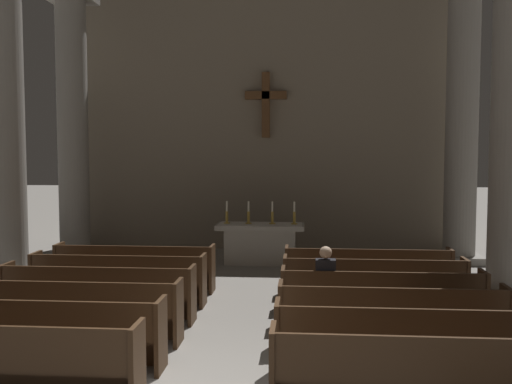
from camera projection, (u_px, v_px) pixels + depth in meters
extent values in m
cube|color=#422B19|center=(1.00, 365.00, 6.56)|extent=(3.11, 0.40, 0.05)
cube|color=#422B19|center=(9.00, 378.00, 6.75)|extent=(3.11, 0.04, 0.40)
cube|color=#422B19|center=(137.00, 366.00, 6.40)|extent=(0.06, 0.50, 0.95)
cube|color=#422B19|center=(42.00, 335.00, 7.61)|extent=(3.11, 0.40, 0.05)
cube|color=#422B19|center=(34.00, 320.00, 7.36)|extent=(3.11, 0.05, 0.50)
cube|color=#422B19|center=(49.00, 348.00, 7.80)|extent=(3.11, 0.04, 0.40)
cube|color=#422B19|center=(161.00, 335.00, 7.45)|extent=(0.06, 0.50, 0.95)
cube|color=#422B19|center=(74.00, 313.00, 8.66)|extent=(3.11, 0.40, 0.05)
cube|color=#422B19|center=(68.00, 299.00, 8.41)|extent=(3.11, 0.05, 0.50)
cube|color=#422B19|center=(79.00, 324.00, 8.85)|extent=(3.11, 0.04, 0.40)
cube|color=#422B19|center=(178.00, 312.00, 8.50)|extent=(0.06, 0.50, 0.95)
cube|color=#422B19|center=(99.00, 295.00, 9.71)|extent=(3.11, 0.40, 0.05)
cube|color=#422B19|center=(94.00, 282.00, 9.46)|extent=(3.11, 0.05, 0.50)
cube|color=#422B19|center=(103.00, 306.00, 9.90)|extent=(3.11, 0.04, 0.40)
cube|color=#422B19|center=(192.00, 295.00, 9.55)|extent=(0.06, 0.50, 0.95)
cube|color=#422B19|center=(7.00, 291.00, 9.81)|extent=(0.06, 0.50, 0.95)
cube|color=#422B19|center=(119.00, 281.00, 10.76)|extent=(3.11, 0.40, 0.05)
cube|color=#422B19|center=(115.00, 269.00, 10.51)|extent=(3.11, 0.05, 0.50)
cube|color=#422B19|center=(122.00, 291.00, 10.95)|extent=(3.11, 0.04, 0.40)
cube|color=#422B19|center=(203.00, 280.00, 10.60)|extent=(0.06, 0.50, 0.95)
cube|color=#422B19|center=(36.00, 277.00, 10.86)|extent=(0.06, 0.50, 0.95)
cube|color=#422B19|center=(135.00, 270.00, 11.81)|extent=(3.11, 0.40, 0.05)
cube|color=#422B19|center=(132.00, 258.00, 11.56)|extent=(3.11, 0.05, 0.50)
cube|color=#422B19|center=(138.00, 279.00, 12.00)|extent=(3.11, 0.04, 0.40)
cube|color=#422B19|center=(212.00, 269.00, 11.66)|extent=(0.06, 0.50, 0.95)
cube|color=#422B19|center=(59.00, 266.00, 11.91)|extent=(0.06, 0.50, 0.95)
cube|color=#422B19|center=(421.00, 378.00, 6.18)|extent=(3.11, 0.40, 0.05)
cube|color=#422B19|center=(426.00, 361.00, 5.93)|extent=(3.11, 0.05, 0.50)
cube|color=#422B19|center=(273.00, 370.00, 6.28)|extent=(0.06, 0.50, 0.95)
cube|color=#422B19|center=(404.00, 345.00, 7.23)|extent=(3.11, 0.40, 0.05)
cube|color=#422B19|center=(408.00, 329.00, 6.98)|extent=(3.11, 0.05, 0.50)
cube|color=#422B19|center=(401.00, 358.00, 7.42)|extent=(3.11, 0.04, 0.40)
cube|color=#422B19|center=(277.00, 338.00, 7.33)|extent=(0.06, 0.50, 0.95)
cube|color=#422B19|center=(391.00, 320.00, 8.28)|extent=(3.11, 0.40, 0.05)
cube|color=#422B19|center=(394.00, 306.00, 8.04)|extent=(3.11, 0.05, 0.50)
cube|color=#422B19|center=(389.00, 332.00, 8.47)|extent=(3.11, 0.04, 0.40)
cube|color=#422B19|center=(280.00, 315.00, 8.38)|extent=(0.06, 0.50, 0.95)
cube|color=#422B19|center=(506.00, 320.00, 8.13)|extent=(0.06, 0.50, 0.95)
cube|color=#422B19|center=(381.00, 301.00, 9.33)|extent=(3.11, 0.40, 0.05)
cube|color=#422B19|center=(384.00, 288.00, 9.09)|extent=(3.11, 0.05, 0.50)
cube|color=#422B19|center=(380.00, 312.00, 9.52)|extent=(3.11, 0.04, 0.40)
cube|color=#422B19|center=(283.00, 297.00, 9.43)|extent=(0.06, 0.50, 0.95)
cube|color=#422B19|center=(483.00, 301.00, 9.18)|extent=(0.06, 0.50, 0.95)
cube|color=#422B19|center=(374.00, 286.00, 10.38)|extent=(3.11, 0.40, 0.05)
cube|color=#422B19|center=(375.00, 274.00, 10.14)|extent=(3.11, 0.05, 0.50)
cube|color=#422B19|center=(372.00, 296.00, 10.57)|extent=(3.11, 0.04, 0.40)
cube|color=#422B19|center=(285.00, 282.00, 10.48)|extent=(0.06, 0.50, 0.95)
cube|color=#422B19|center=(465.00, 285.00, 10.23)|extent=(0.06, 0.50, 0.95)
cube|color=#422B19|center=(367.00, 274.00, 11.43)|extent=(3.11, 0.40, 0.05)
cube|color=#422B19|center=(369.00, 262.00, 11.19)|extent=(3.11, 0.05, 0.50)
cube|color=#422B19|center=(366.00, 283.00, 11.62)|extent=(3.11, 0.04, 0.40)
cube|color=#422B19|center=(287.00, 270.00, 11.53)|extent=(0.06, 0.50, 0.95)
cube|color=#422B19|center=(450.00, 273.00, 11.28)|extent=(0.06, 0.50, 0.95)
cube|color=gray|center=(9.00, 283.00, 12.07)|extent=(1.11, 1.11, 0.20)
cylinder|color=gray|center=(4.00, 125.00, 11.84)|extent=(0.80, 0.80, 6.75)
cube|color=gray|center=(507.00, 292.00, 11.26)|extent=(1.11, 1.11, 0.20)
cylinder|color=gray|center=(512.00, 123.00, 11.02)|extent=(0.80, 0.80, 6.75)
cube|color=gray|center=(76.00, 253.00, 15.59)|extent=(1.11, 1.11, 0.20)
cylinder|color=gray|center=(73.00, 131.00, 15.36)|extent=(0.80, 0.80, 6.75)
cube|color=gray|center=(458.00, 259.00, 14.77)|extent=(1.11, 1.11, 0.20)
cylinder|color=gray|center=(462.00, 130.00, 14.54)|extent=(0.80, 0.80, 6.75)
cube|color=#A8A399|center=(260.00, 246.00, 14.61)|extent=(1.76, 0.72, 0.88)
cube|color=#A8A399|center=(260.00, 227.00, 14.57)|extent=(2.20, 0.90, 0.12)
cube|color=silver|center=(260.00, 224.00, 14.57)|extent=(2.09, 0.86, 0.01)
cylinder|color=#B79338|center=(227.00, 223.00, 14.64)|extent=(0.16, 0.16, 0.02)
cylinder|color=#B79338|center=(227.00, 217.00, 14.62)|extent=(0.07, 0.07, 0.31)
cylinder|color=silver|center=(227.00, 206.00, 14.60)|extent=(0.04, 0.04, 0.25)
cylinder|color=#B79338|center=(248.00, 223.00, 14.59)|extent=(0.16, 0.16, 0.02)
cylinder|color=#B79338|center=(248.00, 218.00, 14.58)|extent=(0.07, 0.07, 0.31)
cylinder|color=silver|center=(248.00, 206.00, 14.56)|extent=(0.04, 0.04, 0.25)
cylinder|color=#B79338|center=(272.00, 223.00, 14.54)|extent=(0.16, 0.16, 0.02)
cylinder|color=#B79338|center=(272.00, 218.00, 14.53)|extent=(0.07, 0.07, 0.31)
cylinder|color=silver|center=(272.00, 207.00, 14.51)|extent=(0.04, 0.04, 0.25)
cylinder|color=#B79338|center=(294.00, 224.00, 14.50)|extent=(0.16, 0.16, 0.02)
cylinder|color=#B79338|center=(294.00, 218.00, 14.49)|extent=(0.07, 0.07, 0.31)
cylinder|color=silver|center=(294.00, 207.00, 14.47)|extent=(0.04, 0.04, 0.25)
cube|color=gray|center=(266.00, 119.00, 16.68)|extent=(11.32, 0.25, 7.51)
cube|color=brown|center=(266.00, 105.00, 16.42)|extent=(0.22, 0.22, 1.83)
cube|color=brown|center=(266.00, 95.00, 16.40)|extent=(1.17, 0.22, 0.22)
cube|color=#26262B|center=(325.00, 309.00, 9.59)|extent=(0.24, 0.14, 0.45)
cube|color=#26262B|center=(325.00, 294.00, 9.45)|extent=(0.28, 0.36, 0.12)
cube|color=black|center=(326.00, 276.00, 9.29)|extent=(0.32, 0.20, 0.54)
sphere|color=beige|center=(326.00, 252.00, 9.27)|extent=(0.20, 0.20, 0.20)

